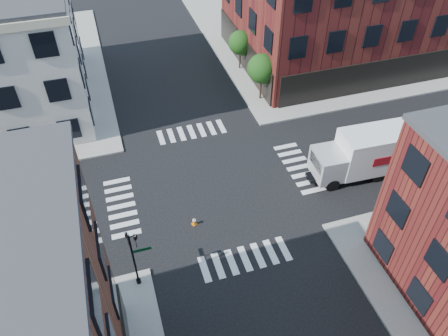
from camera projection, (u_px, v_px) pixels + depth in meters
ground at (214, 186)px, 33.02m from camera, size 120.00×120.00×0.00m
sidewalk_ne at (332, 32)px, 52.42m from camera, size 30.00×30.00×0.15m
tree_near at (262, 70)px, 39.60m from camera, size 2.69×2.69×4.49m
tree_far at (241, 44)px, 44.03m from camera, size 2.43×2.43×4.07m
signal_pole at (134, 253)px, 24.90m from camera, size 1.29×1.24×4.60m
box_truck at (369, 153)px, 32.78m from camera, size 8.60×2.95×3.84m
traffic_cone at (194, 221)px, 30.02m from camera, size 0.43×0.43×0.62m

